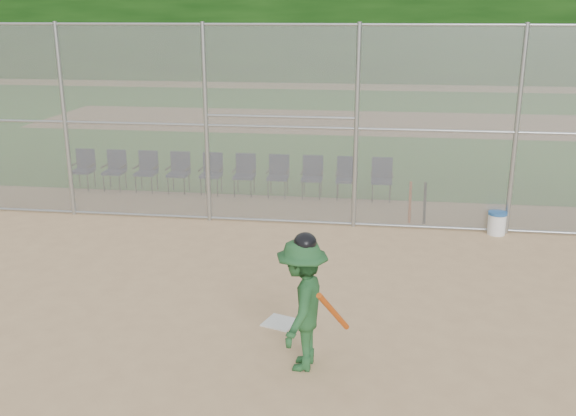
# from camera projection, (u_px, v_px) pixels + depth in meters

# --- Properties ---
(ground) EXTENTS (100.00, 100.00, 0.00)m
(ground) POSITION_uv_depth(u_px,v_px,m) (262.00, 343.00, 8.44)
(ground) COLOR tan
(ground) RESTS_ON ground
(grass_strip) EXTENTS (100.00, 100.00, 0.00)m
(grass_strip) POSITION_uv_depth(u_px,v_px,m) (341.00, 122.00, 25.49)
(grass_strip) COLOR #28641E
(grass_strip) RESTS_ON ground
(dirt_patch_far) EXTENTS (24.00, 24.00, 0.00)m
(dirt_patch_far) POSITION_uv_depth(u_px,v_px,m) (341.00, 122.00, 25.49)
(dirt_patch_far) COLOR tan
(dirt_patch_far) RESTS_ON ground
(backstop_fence) EXTENTS (16.09, 0.09, 4.00)m
(backstop_fence) POSITION_uv_depth(u_px,v_px,m) (305.00, 124.00, 12.57)
(backstop_fence) COLOR gray
(backstop_fence) RESTS_ON ground
(home_plate) EXTENTS (0.53, 0.53, 0.02)m
(home_plate) POSITION_uv_depth(u_px,v_px,m) (280.00, 322.00, 8.96)
(home_plate) COLOR silver
(home_plate) RESTS_ON ground
(batter_at_plate) EXTENTS (0.95, 1.26, 1.73)m
(batter_at_plate) POSITION_uv_depth(u_px,v_px,m) (302.00, 304.00, 7.64)
(batter_at_plate) COLOR #205028
(batter_at_plate) RESTS_ON ground
(water_cooler) EXTENTS (0.36, 0.36, 0.46)m
(water_cooler) POSITION_uv_depth(u_px,v_px,m) (497.00, 223.00, 12.51)
(water_cooler) COLOR white
(water_cooler) RESTS_ON ground
(spare_bats) EXTENTS (0.36, 0.27, 0.84)m
(spare_bats) POSITION_uv_depth(u_px,v_px,m) (417.00, 202.00, 13.19)
(spare_bats) COLOR #D84C14
(spare_bats) RESTS_ON ground
(chair_0) EXTENTS (0.54, 0.52, 0.96)m
(chair_0) POSITION_uv_depth(u_px,v_px,m) (83.00, 170.00, 15.66)
(chair_0) COLOR #101C3D
(chair_0) RESTS_ON ground
(chair_1) EXTENTS (0.54, 0.52, 0.96)m
(chair_1) POSITION_uv_depth(u_px,v_px,m) (114.00, 171.00, 15.56)
(chair_1) COLOR #101C3D
(chair_1) RESTS_ON ground
(chair_2) EXTENTS (0.54, 0.52, 0.96)m
(chair_2) POSITION_uv_depth(u_px,v_px,m) (146.00, 172.00, 15.45)
(chair_2) COLOR #101C3D
(chair_2) RESTS_ON ground
(chair_3) EXTENTS (0.54, 0.52, 0.96)m
(chair_3) POSITION_uv_depth(u_px,v_px,m) (178.00, 173.00, 15.35)
(chair_3) COLOR #101C3D
(chair_3) RESTS_ON ground
(chair_4) EXTENTS (0.54, 0.52, 0.96)m
(chair_4) POSITION_uv_depth(u_px,v_px,m) (211.00, 174.00, 15.24)
(chair_4) COLOR #101C3D
(chair_4) RESTS_ON ground
(chair_5) EXTENTS (0.54, 0.52, 0.96)m
(chair_5) POSITION_uv_depth(u_px,v_px,m) (244.00, 175.00, 15.14)
(chair_5) COLOR #101C3D
(chair_5) RESTS_ON ground
(chair_6) EXTENTS (0.54, 0.52, 0.96)m
(chair_6) POSITION_uv_depth(u_px,v_px,m) (278.00, 177.00, 15.04)
(chair_6) COLOR #101C3D
(chair_6) RESTS_ON ground
(chair_7) EXTENTS (0.54, 0.52, 0.96)m
(chair_7) POSITION_uv_depth(u_px,v_px,m) (312.00, 178.00, 14.93)
(chair_7) COLOR #101C3D
(chair_7) RESTS_ON ground
(chair_8) EXTENTS (0.54, 0.52, 0.96)m
(chair_8) POSITION_uv_depth(u_px,v_px,m) (347.00, 179.00, 14.83)
(chair_8) COLOR #101C3D
(chair_8) RESTS_ON ground
(chair_9) EXTENTS (0.54, 0.52, 0.96)m
(chair_9) POSITION_uv_depth(u_px,v_px,m) (382.00, 180.00, 14.72)
(chair_9) COLOR #101C3D
(chair_9) RESTS_ON ground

